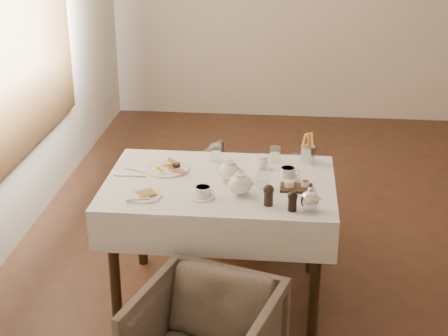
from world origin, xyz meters
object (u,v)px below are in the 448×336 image
object	(u,v)px
table	(220,200)
breakfast_plate	(167,168)
armchair_far	(239,196)
teapot_centre	(229,169)

from	to	relation	value
table	breakfast_plate	xyz separation A→B (m)	(-0.32, 0.14, 0.13)
table	armchair_far	bearing A→B (deg)	86.39
armchair_far	teapot_centre	distance (m)	0.93
teapot_centre	table	bearing A→B (deg)	-142.69
table	breakfast_plate	distance (m)	0.37
table	teapot_centre	size ratio (longest dim) A/B	7.90
teapot_centre	armchair_far	bearing A→B (deg)	99.14
table	breakfast_plate	world-z (taller)	breakfast_plate
table	teapot_centre	xyz separation A→B (m)	(0.05, 0.03, 0.18)
armchair_far	breakfast_plate	distance (m)	0.89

